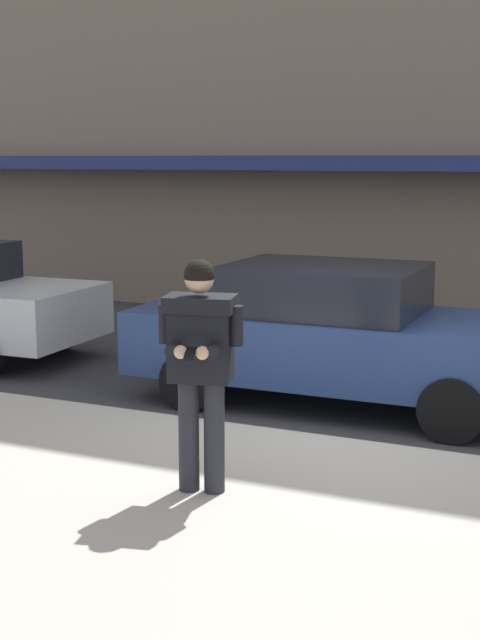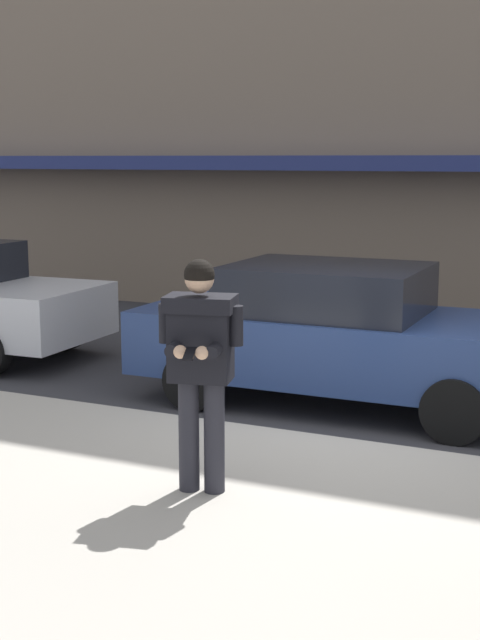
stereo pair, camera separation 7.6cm
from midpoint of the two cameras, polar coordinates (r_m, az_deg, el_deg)
ground_plane at (r=8.59m, az=5.96°, el=-7.89°), size 80.00×80.00×0.00m
sidewalk at (r=5.77m, az=6.51°, el=-16.62°), size 32.00×5.30×0.14m
curb_paint_line at (r=8.40m, az=12.63°, el=-8.51°), size 28.00×0.12×0.01m
parked_sedan_mid at (r=9.77m, az=5.91°, el=-0.87°), size 4.52×1.97×1.54m
man_texting_on_phone at (r=6.70m, az=-2.87°, el=-1.98°), size 0.63×0.63×1.81m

